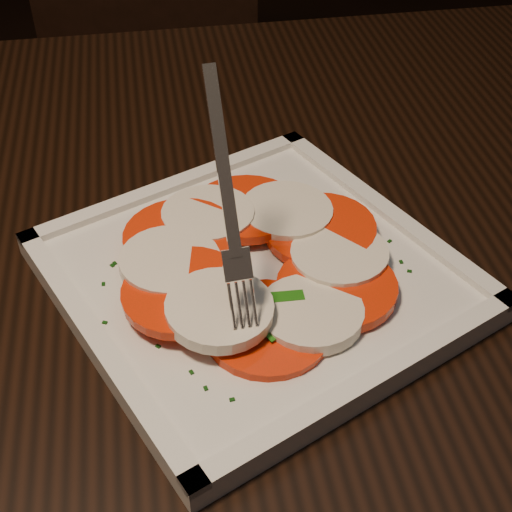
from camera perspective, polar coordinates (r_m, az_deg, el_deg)
table at (r=0.70m, az=-0.08°, el=-2.91°), size 1.27×0.91×0.75m
chair at (r=1.37m, az=-8.97°, el=14.62°), size 0.51×0.51×0.93m
plate at (r=0.56m, az=0.00°, el=-1.75°), size 0.36×0.36×0.01m
caprese_salad at (r=0.54m, az=-0.01°, el=-0.31°), size 0.24×0.23×0.03m
fork at (r=0.47m, az=-2.62°, el=5.54°), size 0.04×0.10×0.15m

